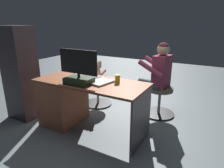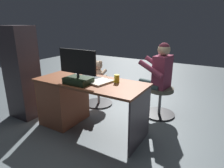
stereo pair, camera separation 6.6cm
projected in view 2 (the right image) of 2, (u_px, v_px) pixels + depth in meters
The scene contains 13 objects.
ground_plane at pixel (107, 117), 3.15m from camera, with size 10.00×10.00×0.00m, color #556064.
desk at pixel (69, 99), 2.90m from camera, with size 1.51×0.66×0.71m.
monitor at pixel (78, 73), 2.46m from camera, with size 0.55×0.24×0.43m.
keyboard at pixel (93, 78), 2.71m from camera, with size 0.42×0.14×0.02m, color black.
computer_mouse at pixel (76, 75), 2.86m from camera, with size 0.06×0.10×0.04m, color #2D2623.
cup at pixel (117, 79), 2.53m from camera, with size 0.07×0.07×0.10m, color yellow.
tv_remote at pixel (73, 76), 2.81m from camera, with size 0.04×0.15×0.02m, color black.
notebook_binder at pixel (100, 82), 2.53m from camera, with size 0.22×0.30×0.02m, color beige.
office_chair_teddy at pixel (99, 90), 3.60m from camera, with size 0.50×0.50×0.47m.
teddy_bear at pixel (99, 71), 3.50m from camera, with size 0.25×0.25×0.35m.
visitor_chair at pixel (160, 99), 3.17m from camera, with size 0.51×0.51×0.47m.
person at pixel (156, 73), 3.08m from camera, with size 0.56×0.52×1.17m.
equipment_rack at pixel (22, 73), 3.04m from camera, with size 0.44×0.36×1.42m, color #31292D.
Camera 2 is at (-1.53, 2.39, 1.47)m, focal length 31.56 mm.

